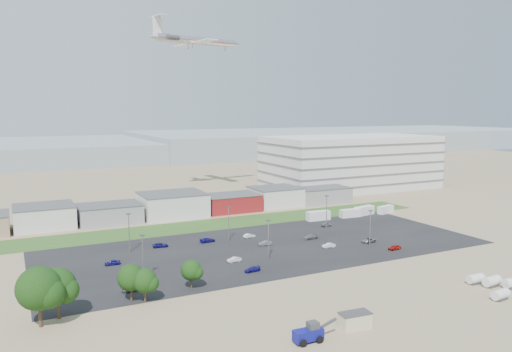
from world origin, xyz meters
TOP-DOWN VIEW (x-y plane):
  - ground at (0.00, 0.00)m, footprint 700.00×700.00m
  - parking_lot at (5.00, 20.00)m, footprint 120.00×50.00m
  - grass_strip at (0.00, 52.00)m, footprint 160.00×16.00m
  - hills_backdrop at (40.00, 315.00)m, footprint 700.00×200.00m
  - building_row at (-17.00, 71.00)m, footprint 170.00×20.00m
  - parking_garage at (90.00, 95.00)m, footprint 80.00×40.00m
  - portable_shed at (-5.29, -32.29)m, footprint 5.74×3.30m
  - telehandler at (-15.37, -33.22)m, footprint 7.97×2.81m
  - storage_tank_nw at (31.79, -26.06)m, footprint 3.93×2.09m
  - storage_tank_ne at (33.48, -28.81)m, footprint 4.23×2.38m
  - storage_tank_sw at (28.51, -34.71)m, footprint 3.97×2.23m
  - box_trailer_a at (36.38, 41.93)m, footprint 8.45×2.96m
  - box_trailer_b at (49.06, 40.99)m, footprint 7.66×2.87m
  - box_trailer_c at (55.93, 41.87)m, footprint 8.68×4.33m
  - box_trailer_d at (64.87, 40.82)m, footprint 7.58×4.06m
  - tree_far_left at (-53.69, -7.70)m, footprint 8.13×8.13m
  - tree_left at (-50.57, -5.38)m, footprint 7.10×7.10m
  - tree_mid at (-37.02, -2.94)m, footprint 5.66×5.66m
  - tree_right at (-34.75, -4.57)m, footprint 5.11×5.11m
  - tree_near at (-24.15, -1.41)m, footprint 4.67×4.67m
  - lightpole_front_l at (-31.80, 8.66)m, footprint 1.19×0.50m
  - lightpole_front_m at (-0.07, 9.51)m, footprint 1.19×0.50m
  - lightpole_front_r at (30.85, 8.07)m, footprint 1.18×0.49m
  - lightpole_back_l at (-29.74, 31.98)m, footprint 1.22×0.51m
  - lightpole_back_m at (-1.68, 30.82)m, footprint 1.17×0.49m
  - lightpole_back_r at (31.30, 29.73)m, footprint 1.27×0.53m
  - airliner at (18.55, 111.38)m, footprint 49.55×37.46m
  - parked_car_0 at (33.16, 11.27)m, footprint 4.77×2.54m
  - parked_car_1 at (19.91, 11.91)m, footprint 3.81×1.64m
  - parked_car_2 at (34.51, 2.22)m, footprint 3.93×1.82m
  - parked_car_3 at (-7.81, 2.77)m, footprint 4.06×2.04m
  - parked_car_4 at (-8.49, 11.60)m, footprint 3.61×1.39m
  - parked_car_5 at (-35.98, 22.42)m, footprint 3.81×1.74m
  - parked_car_6 at (-7.78, 31.88)m, footprint 4.61×2.16m
  - parked_car_7 at (5.37, 21.65)m, footprint 3.85×1.57m
  - parked_car_8 at (33.55, 32.89)m, footprint 3.74×1.66m
  - parked_car_9 at (-21.18, 32.79)m, footprint 4.41×2.39m
  - parked_car_10 at (-35.74, 2.60)m, footprint 4.25×1.93m
  - parked_car_11 at (5.11, 31.24)m, footprint 3.75×1.59m
  - parked_car_12 at (20.34, 21.80)m, footprint 4.55×1.91m

SIDE VIEW (x-z plane):
  - ground at x=0.00m, z-range 0.00..0.00m
  - parking_lot at x=5.00m, z-range 0.00..0.01m
  - grass_strip at x=0.00m, z-range 0.00..0.02m
  - parked_car_3 at x=-7.81m, z-range 0.00..1.13m
  - parked_car_9 at x=-21.18m, z-range 0.00..1.17m
  - parked_car_4 at x=-8.49m, z-range 0.00..1.17m
  - parked_car_11 at x=5.11m, z-range 0.00..1.20m
  - parked_car_10 at x=-35.74m, z-range 0.00..1.21m
  - parked_car_1 at x=19.91m, z-range 0.00..1.22m
  - parked_car_7 at x=5.37m, z-range 0.00..1.24m
  - parked_car_8 at x=33.55m, z-range 0.00..1.25m
  - parked_car_5 at x=-35.98m, z-range 0.00..1.27m
  - parked_car_0 at x=33.16m, z-range 0.00..1.28m
  - parked_car_6 at x=-7.78m, z-range 0.00..1.30m
  - parked_car_2 at x=34.51m, z-range 0.00..1.30m
  - parked_car_12 at x=20.34m, z-range 0.00..1.31m
  - storage_tank_sw at x=28.51m, z-range 0.00..2.29m
  - storage_tank_nw at x=31.79m, z-range 0.00..2.31m
  - storage_tank_ne at x=33.48m, z-range 0.00..2.45m
  - box_trailer_d at x=64.87m, z-range 0.00..2.72m
  - portable_shed at x=-5.29m, z-range 0.00..2.78m
  - box_trailer_b at x=49.06m, z-range 0.00..2.82m
  - box_trailer_c at x=55.93m, z-range 0.00..3.12m
  - box_trailer_a at x=36.38m, z-range 0.00..3.13m
  - telehandler at x=-15.37m, z-range 0.00..3.30m
  - tree_near at x=-24.15m, z-range 0.00..7.01m
  - tree_right at x=-34.75m, z-range 0.00..7.67m
  - building_row at x=-17.00m, z-range 0.00..8.00m
  - tree_mid at x=-37.02m, z-range 0.00..8.49m
  - hills_backdrop at x=40.00m, z-range 0.00..9.00m
  - lightpole_back_m at x=-1.68m, z-range 0.00..9.94m
  - lightpole_front_r at x=30.85m, z-range 0.00..10.05m
  - lightpole_front_m at x=-0.07m, z-range 0.00..10.15m
  - lightpole_front_l at x=-31.80m, z-range 0.00..10.15m
  - lightpole_back_l at x=-29.74m, z-range 0.00..10.35m
  - tree_left at x=-50.57m, z-range 0.00..10.65m
  - lightpole_back_r at x=31.30m, z-range 0.00..10.81m
  - tree_far_left at x=-53.69m, z-range 0.00..12.19m
  - parking_garage at x=90.00m, z-range 0.00..25.00m
  - airliner at x=18.55m, z-range 60.39..73.80m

